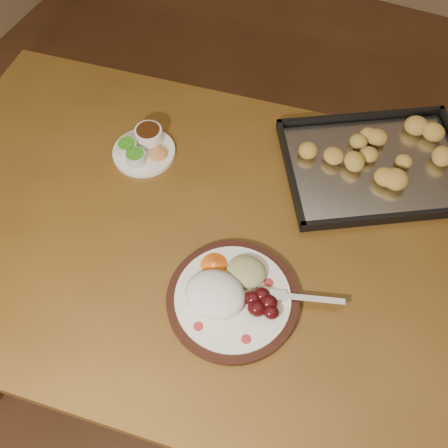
% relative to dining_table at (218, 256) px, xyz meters
% --- Properties ---
extents(ground, '(4.00, 4.00, 0.00)m').
position_rel_dining_table_xyz_m(ground, '(0.22, 0.24, -0.65)').
color(ground, brown).
rests_on(ground, ground).
extents(dining_table, '(1.60, 1.08, 0.75)m').
position_rel_dining_table_xyz_m(dining_table, '(0.00, 0.00, 0.00)').
color(dining_table, brown).
rests_on(dining_table, ground).
extents(dinner_plate, '(0.36, 0.28, 0.06)m').
position_rel_dining_table_xyz_m(dinner_plate, '(0.09, -0.13, 0.12)').
color(dinner_plate, black).
rests_on(dinner_plate, dining_table).
extents(condiment_saucer, '(0.16, 0.16, 0.05)m').
position_rel_dining_table_xyz_m(condiment_saucer, '(-0.27, 0.15, 0.12)').
color(condiment_saucer, white).
rests_on(condiment_saucer, dining_table).
extents(baking_tray, '(0.55, 0.51, 0.05)m').
position_rel_dining_table_xyz_m(baking_tray, '(0.28, 0.34, 0.11)').
color(baking_tray, black).
rests_on(baking_tray, dining_table).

